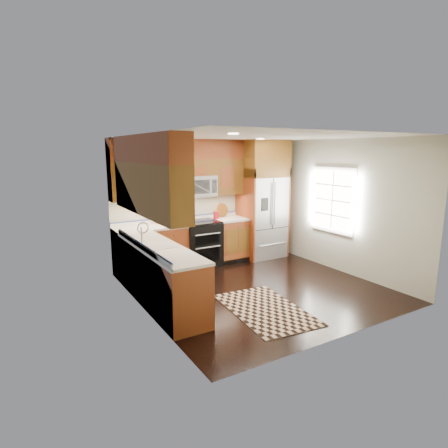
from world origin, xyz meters
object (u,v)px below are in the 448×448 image
range (200,244)px  knife_block (159,218)px  rug (265,309)px  refrigerator (263,199)px  utensil_crock (216,213)px

range → knife_block: knife_block is taller
rug → knife_block: 2.98m
refrigerator → rug: (-1.72, -2.45, -1.30)m
range → utensil_crock: (0.44, 0.11, 0.59)m
rug → range: bearing=91.6°
knife_block → utensil_crock: 1.25m
range → rug: 2.53m
rug → utensil_crock: utensil_crock is taller
refrigerator → knife_block: (-2.35, 0.28, -0.26)m
refrigerator → utensil_crock: (-1.11, 0.15, -0.24)m
knife_block → utensil_crock: bearing=-5.9°
refrigerator → utensil_crock: 1.15m
knife_block → utensil_crock: utensil_crock is taller
rug → utensil_crock: 2.86m
rug → refrigerator: bearing=60.4°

